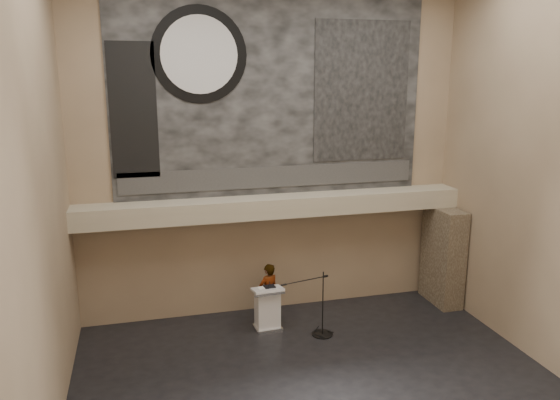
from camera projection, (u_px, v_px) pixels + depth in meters
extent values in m
plane|color=black|center=(319.00, 385.00, 11.26)|extent=(10.00, 10.00, 0.00)
cube|color=#856E55|center=(272.00, 154.00, 14.06)|extent=(10.00, 0.02, 8.50)
cube|color=#856E55|center=(432.00, 247.00, 6.53)|extent=(10.00, 0.02, 8.50)
cube|color=#856E55|center=(38.00, 198.00, 9.06)|extent=(0.02, 8.00, 8.50)
cube|color=#856E55|center=(547.00, 171.00, 11.53)|extent=(0.02, 8.00, 8.50)
cube|color=tan|center=(276.00, 206.00, 13.98)|extent=(10.00, 0.80, 0.50)
cylinder|color=#B2893D|center=(214.00, 221.00, 13.60)|extent=(0.04, 0.04, 0.06)
cylinder|color=#B2893D|center=(346.00, 212.00, 14.47)|extent=(0.04, 0.04, 0.06)
cube|color=black|center=(272.00, 97.00, 13.70)|extent=(8.00, 0.05, 5.00)
cube|color=#2F2F2F|center=(273.00, 177.00, 14.13)|extent=(7.76, 0.02, 0.55)
cylinder|color=black|center=(199.00, 55.00, 12.99)|extent=(2.30, 0.02, 2.30)
cylinder|color=silver|center=(199.00, 55.00, 12.97)|extent=(1.84, 0.02, 1.84)
cube|color=black|center=(362.00, 92.00, 14.23)|extent=(2.60, 0.02, 3.60)
cube|color=black|center=(133.00, 111.00, 12.89)|extent=(1.10, 0.02, 3.20)
cube|color=#473A2B|center=(443.00, 256.00, 15.07)|extent=(0.60, 1.40, 2.70)
cube|color=silver|center=(268.00, 327.00, 13.71)|extent=(0.69, 0.55, 0.08)
cube|color=white|center=(267.00, 308.00, 13.59)|extent=(0.61, 0.44, 0.96)
cube|color=white|center=(268.00, 289.00, 13.45)|extent=(0.77, 0.57, 0.13)
cube|color=black|center=(270.00, 287.00, 13.50)|extent=(0.29, 0.24, 0.04)
cube|color=white|center=(263.00, 289.00, 13.43)|extent=(0.26, 0.33, 0.00)
imported|color=silver|center=(268.00, 293.00, 14.01)|extent=(0.66, 0.55, 1.55)
cylinder|color=black|center=(322.00, 334.00, 13.42)|extent=(0.52, 0.52, 0.02)
cylinder|color=black|center=(323.00, 304.00, 13.23)|extent=(0.03, 0.03, 1.64)
cylinder|color=black|center=(304.00, 281.00, 12.83)|extent=(1.18, 0.30, 0.02)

